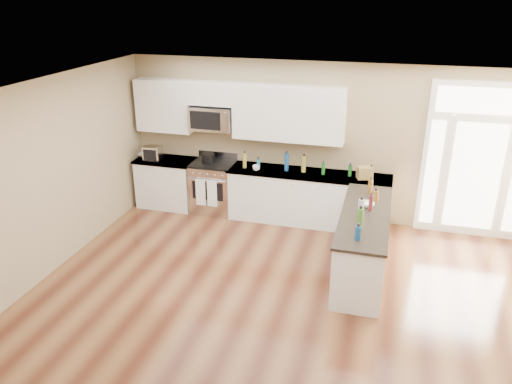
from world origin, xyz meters
The scene contains 18 objects.
ground centered at (0.00, 0.00, 0.00)m, with size 8.00×8.00×0.00m, color #472114.
room_shell centered at (0.00, 0.00, 1.71)m, with size 8.00×8.00×8.00m.
back_cabinet_left centered at (-2.87, 3.69, 0.44)m, with size 1.10×0.66×0.94m.
back_cabinet_right centered at (-0.16, 3.69, 0.44)m, with size 2.85×0.66×0.94m.
peninsula_cabinet centered at (0.93, 2.24, 0.43)m, with size 0.69×2.32×0.94m.
upper_cabinet_left centered at (-2.88, 3.83, 1.93)m, with size 1.04×0.33×0.95m, color white.
upper_cabinet_right centered at (-0.57, 3.83, 1.93)m, with size 1.94×0.33×0.95m, color white.
upper_cabinet_short centered at (-1.95, 3.83, 2.20)m, with size 0.82×0.33×0.40m, color white.
microwave centered at (-1.95, 3.80, 1.76)m, with size 0.78×0.41×0.42m.
entry_door centered at (2.55, 3.95, 1.30)m, with size 1.70×0.10×2.60m.
kitchen_range centered at (-1.93, 3.69, 0.48)m, with size 0.77×0.69×1.08m.
stockpot centered at (-2.02, 3.71, 1.04)m, with size 0.24×0.24×0.18m, color black.
toaster_oven centered at (-3.07, 3.59, 1.07)m, with size 0.31×0.25×0.27m, color silver.
cardboard_box centered at (0.80, 3.66, 1.04)m, with size 0.25×0.18×0.20m, color brown.
bowl_left centered at (-3.35, 3.74, 0.96)m, with size 0.20×0.20×0.05m, color white.
bowl_peninsula centered at (0.93, 2.50, 0.97)m, with size 0.20×0.20×0.06m, color white.
cup_counter centered at (-1.07, 3.55, 0.99)m, with size 0.12×0.12×0.09m, color white.
counter_bottles centered at (0.31, 2.87, 1.07)m, with size 2.41×2.38×0.32m.
Camera 1 is at (1.15, -4.40, 3.94)m, focal length 35.00 mm.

